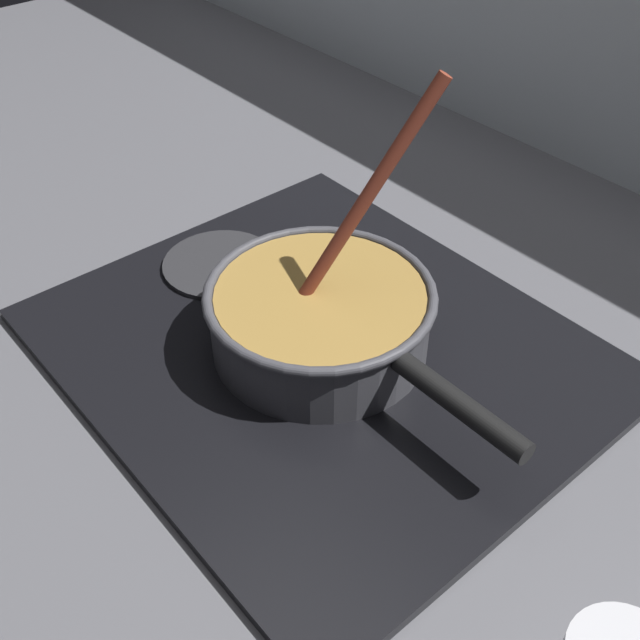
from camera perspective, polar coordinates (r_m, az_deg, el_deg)
name	(u,v)px	position (r m, az deg, el deg)	size (l,w,h in m)	color
ground	(92,410)	(0.83, -16.65, -6.47)	(2.40, 1.60, 0.04)	#4C4C51
hob_plate	(320,349)	(0.83, 0.00, -2.18)	(0.56, 0.48, 0.01)	black
burner_ring	(320,342)	(0.82, 0.00, -1.66)	(0.18, 0.18, 0.01)	#592D0C
spare_burner	(220,264)	(0.94, -7.45, 4.16)	(0.14, 0.14, 0.01)	#262628
cooking_pan	(321,316)	(0.79, 0.10, 0.27)	(0.38, 0.24, 0.29)	#38383D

